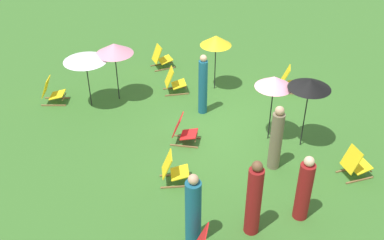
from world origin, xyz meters
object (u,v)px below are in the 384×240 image
(deckchair_1, at_px, (52,92))
(person_4, at_px, (203,85))
(umbrella_2, at_px, (85,58))
(person_1, at_px, (304,190))
(deckchair_6, at_px, (355,164))
(umbrella_3, at_px, (310,84))
(person_0, at_px, (276,139))
(deckchair_8, at_px, (290,80))
(umbrella_0, at_px, (114,49))
(umbrella_4, at_px, (274,82))
(deckchair_5, at_px, (183,131))
(umbrella_1, at_px, (216,41))
(deckchair_2, at_px, (174,82))
(person_3, at_px, (193,211))
(person_2, at_px, (254,200))
(deckchair_0, at_px, (161,58))
(deckchair_4, at_px, (173,170))

(deckchair_1, xyz_separation_m, person_4, (-1.07, -4.51, 0.53))
(umbrella_2, distance_m, person_1, 7.23)
(deckchair_6, xyz_separation_m, person_1, (-1.18, 1.72, 0.41))
(umbrella_3, height_order, person_0, umbrella_3)
(deckchair_6, xyz_separation_m, deckchair_8, (4.27, 0.37, 0.00))
(deckchair_8, xyz_separation_m, umbrella_0, (0.10, 5.42, 1.34))
(deckchair_1, relative_size, umbrella_4, 0.43)
(deckchair_5, bearing_deg, umbrella_0, 51.65)
(deckchair_5, relative_size, umbrella_1, 0.47)
(deckchair_2, height_order, deckchair_8, same)
(deckchair_1, xyz_separation_m, person_3, (-6.00, -3.66, 0.47))
(deckchair_5, xyz_separation_m, person_4, (1.45, -0.72, 0.53))
(deckchair_1, height_order, deckchair_5, same)
(deckchair_1, height_order, deckchair_2, same)
(deckchair_5, relative_size, person_4, 0.46)
(person_4, bearing_deg, umbrella_4, -29.16)
(deckchair_8, height_order, person_4, person_4)
(deckchair_1, height_order, umbrella_0, umbrella_0)
(deckchair_1, relative_size, person_4, 0.44)
(deckchair_2, bearing_deg, person_2, -173.45)
(deckchair_2, bearing_deg, deckchair_1, 88.92)
(deckchair_0, bearing_deg, umbrella_1, -152.90)
(umbrella_3, relative_size, person_0, 1.13)
(person_0, distance_m, person_1, 1.77)
(deckchair_2, bearing_deg, umbrella_3, -139.79)
(deckchair_6, height_order, umbrella_4, umbrella_4)
(umbrella_3, xyz_separation_m, person_0, (-0.81, 0.97, -1.03))
(umbrella_2, distance_m, person_2, 6.72)
(deckchair_1, bearing_deg, person_1, -125.63)
(person_4, bearing_deg, person_0, -47.63)
(umbrella_1, relative_size, person_0, 1.03)
(deckchair_2, height_order, umbrella_4, umbrella_4)
(umbrella_3, relative_size, person_3, 1.13)
(umbrella_1, xyz_separation_m, person_0, (-4.10, -0.86, -0.83))
(umbrella_1, bearing_deg, umbrella_0, 95.94)
(deckchair_0, xyz_separation_m, person_3, (-7.96, -0.20, 0.47))
(umbrella_1, relative_size, person_2, 0.98)
(umbrella_1, relative_size, umbrella_4, 0.95)
(person_0, bearing_deg, person_3, 170.81)
(deckchair_6, height_order, umbrella_3, umbrella_3)
(deckchair_0, bearing_deg, deckchair_6, -162.69)
(deckchair_1, distance_m, deckchair_4, 5.33)
(umbrella_3, bearing_deg, deckchair_5, 81.12)
(person_2, height_order, person_4, person_2)
(deckchair_2, xyz_separation_m, umbrella_3, (-3.21, -3.15, 1.51))
(umbrella_4, relative_size, person_0, 1.08)
(umbrella_2, height_order, person_2, person_2)
(deckchair_2, height_order, person_0, person_0)
(deckchair_0, bearing_deg, person_4, -177.89)
(person_1, distance_m, person_3, 2.47)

